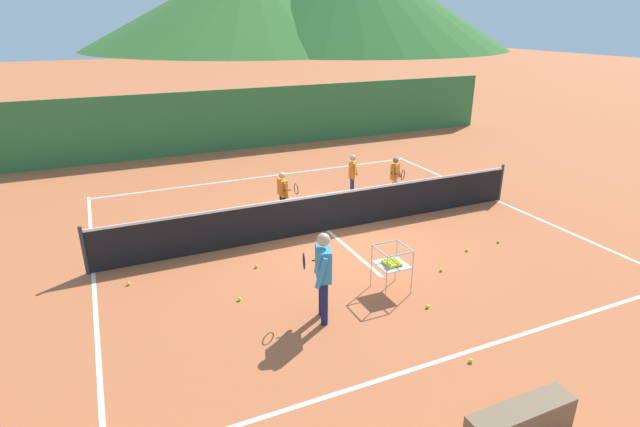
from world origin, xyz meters
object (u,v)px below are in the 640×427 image
at_px(student_1, 353,172).
at_px(tennis_ball_7, 256,266).
at_px(student_2, 395,174).
at_px(tennis_ball_0, 498,241).
at_px(tennis_ball_3, 239,299).
at_px(tennis_ball_4, 467,250).
at_px(tennis_ball_2, 441,270).
at_px(ball_cart, 392,263).
at_px(tennis_ball_1, 129,284).
at_px(student_0, 283,190).
at_px(courtside_bench, 520,422).
at_px(tennis_net, 328,212).
at_px(tennis_ball_5, 428,306).
at_px(instructor, 323,269).
at_px(tennis_ball_9, 471,361).

xyz_separation_m(student_1, tennis_ball_7, (-3.88, -3.08, -0.74)).
height_order(student_2, tennis_ball_0, student_2).
relative_size(tennis_ball_3, tennis_ball_4, 1.00).
relative_size(tennis_ball_2, tennis_ball_4, 1.00).
height_order(ball_cart, tennis_ball_1, ball_cart).
height_order(student_0, tennis_ball_2, student_0).
bearing_deg(tennis_ball_4, courtside_bench, -122.91).
height_order(tennis_ball_1, tennis_ball_4, same).
bearing_deg(student_2, courtside_bench, -112.09).
relative_size(tennis_net, student_1, 8.56).
bearing_deg(tennis_ball_5, student_2, 63.76).
relative_size(instructor, student_0, 1.33).
relative_size(tennis_ball_3, tennis_ball_7, 1.00).
distance_m(student_2, tennis_ball_3, 6.79).
relative_size(student_2, tennis_ball_5, 17.83).
relative_size(tennis_ball_4, tennis_ball_9, 1.00).
xyz_separation_m(instructor, courtside_bench, (1.15, -3.41, -0.75)).
relative_size(student_1, tennis_ball_1, 18.85).
bearing_deg(tennis_ball_4, tennis_ball_0, 3.63).
distance_m(student_0, tennis_ball_9, 6.84).
xyz_separation_m(tennis_ball_2, tennis_ball_7, (-3.45, 1.73, 0.00)).
relative_size(student_0, tennis_ball_4, 18.12).
bearing_deg(tennis_net, student_0, 117.91).
distance_m(student_1, student_2, 1.23).
height_order(tennis_ball_3, courtside_bench, courtside_bench).
relative_size(ball_cart, tennis_ball_2, 13.22).
distance_m(ball_cart, courtside_bench, 3.82).
bearing_deg(tennis_ball_4, tennis_ball_1, 167.99).
height_order(tennis_ball_0, tennis_ball_2, same).
height_order(tennis_ball_3, tennis_ball_7, same).
relative_size(tennis_net, courtside_bench, 7.31).
bearing_deg(tennis_ball_0, instructor, -166.70).
bearing_deg(tennis_ball_3, student_1, 42.70).
xyz_separation_m(tennis_ball_1, tennis_ball_2, (5.97, -2.05, 0.00)).
bearing_deg(tennis_ball_0, tennis_ball_9, -137.42).
bearing_deg(student_1, tennis_ball_9, -103.91).
bearing_deg(instructor, tennis_ball_3, 134.43).
height_order(student_2, ball_cart, student_2).
height_order(student_2, tennis_ball_2, student_2).
xyz_separation_m(student_1, tennis_ball_3, (-4.57, -4.21, -0.74)).
bearing_deg(tennis_ball_3, tennis_ball_9, -49.47).
bearing_deg(student_1, tennis_net, -131.23).
bearing_deg(tennis_ball_4, tennis_ball_3, 179.46).
bearing_deg(tennis_ball_2, student_0, 114.70).
relative_size(ball_cart, tennis_ball_3, 13.22).
bearing_deg(tennis_net, tennis_ball_0, -34.55).
bearing_deg(tennis_ball_5, tennis_ball_9, -101.38).
distance_m(tennis_ball_0, tennis_ball_2, 2.17).
relative_size(student_2, tennis_ball_4, 17.83).
xyz_separation_m(ball_cart, tennis_ball_7, (-2.08, 1.96, -0.55)).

